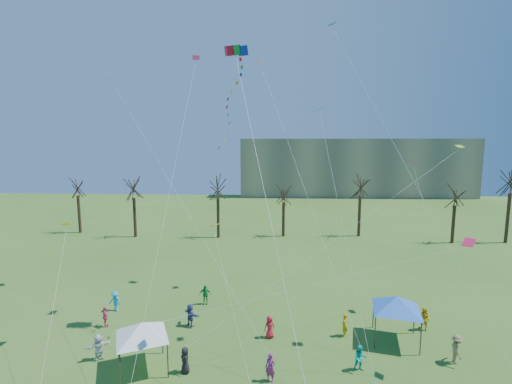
{
  "coord_description": "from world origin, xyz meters",
  "views": [
    {
      "loc": [
        -0.06,
        -15.2,
        13.75
      ],
      "look_at": [
        -0.95,
        5.0,
        11.0
      ],
      "focal_mm": 25.0,
      "sensor_mm": 36.0,
      "label": 1
    }
  ],
  "objects_px": {
    "big_box_kite": "(234,105)",
    "canopy_tent_blue": "(397,303)",
    "distant_building": "(353,167)",
    "canopy_tent_white": "(142,330)"
  },
  "relations": [
    {
      "from": "big_box_kite",
      "to": "canopy_tent_white",
      "type": "distance_m",
      "value": 15.5
    },
    {
      "from": "canopy_tent_white",
      "to": "big_box_kite",
      "type": "bearing_deg",
      "value": 43.04
    },
    {
      "from": "distant_building",
      "to": "canopy_tent_white",
      "type": "xyz_separation_m",
      "value": [
        -29.86,
        -77.35,
        -4.9
      ]
    },
    {
      "from": "canopy_tent_blue",
      "to": "distant_building",
      "type": "bearing_deg",
      "value": 79.7
    },
    {
      "from": "canopy_tent_white",
      "to": "canopy_tent_blue",
      "type": "xyz_separation_m",
      "value": [
        16.53,
        4.0,
        0.18
      ]
    },
    {
      "from": "distant_building",
      "to": "canopy_tent_blue",
      "type": "xyz_separation_m",
      "value": [
        -13.33,
        -73.35,
        -4.73
      ]
    },
    {
      "from": "canopy_tent_blue",
      "to": "canopy_tent_white",
      "type": "bearing_deg",
      "value": -166.38
    },
    {
      "from": "distant_building",
      "to": "canopy_tent_blue",
      "type": "height_order",
      "value": "distant_building"
    },
    {
      "from": "distant_building",
      "to": "canopy_tent_blue",
      "type": "distance_m",
      "value": 74.7
    },
    {
      "from": "big_box_kite",
      "to": "canopy_tent_blue",
      "type": "distance_m",
      "value": 17.67
    }
  ]
}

